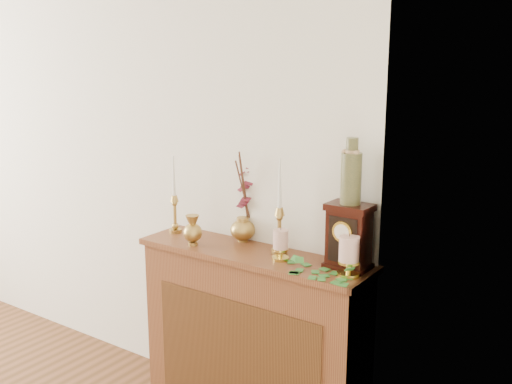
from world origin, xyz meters
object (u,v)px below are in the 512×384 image
Objects in this scene: bud_vase at (193,230)px; ginger_jar at (246,200)px; candlestick_center at (279,223)px; mantel_clock at (349,237)px; ceramic_vase at (351,175)px; candlestick_left at (175,208)px.

ginger_jar is (0.17, 0.23, 0.14)m from bud_vase.
bud_vase is (-0.43, -0.14, -0.08)m from candlestick_center.
mantel_clock reaches higher than bud_vase.
ceramic_vase is at bearing 10.68° from bud_vase.
ceramic_vase is at bearing 1.16° from candlestick_center.
candlestick_center is 1.57× the size of mantel_clock.
candlestick_left is 1.03m from mantel_clock.
candlestick_center is 0.98× the size of ginger_jar.
mantel_clock is (1.03, 0.03, 0.01)m from candlestick_left.
ceramic_vase reaches higher than bud_vase.
candlestick_left is at bearing -177.88° from candlestick_center.
candlestick_left is 0.66m from candlestick_center.
bud_vase is at bearing -125.25° from ginger_jar.
ceramic_vase is at bearing 90.00° from mantel_clock.
ginger_jar is (-0.27, 0.09, 0.06)m from candlestick_center.
mantel_clock is at bearing 1.63° from candlestick_left.
bud_vase is 0.53× the size of mantel_clock.
bud_vase is 0.33× the size of ginger_jar.
candlestick_left is 0.42m from ginger_jar.
ginger_jar is 0.68m from ceramic_vase.
ginger_jar is at bearing 54.75° from bud_vase.
ginger_jar reaches higher than candlestick_left.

